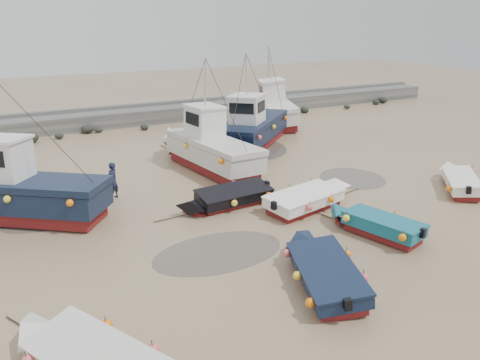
% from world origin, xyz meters
% --- Properties ---
extents(ground, '(120.00, 120.00, 0.00)m').
position_xyz_m(ground, '(0.00, 0.00, 0.00)').
color(ground, '#9B8560').
rests_on(ground, ground).
extents(seawall, '(60.00, 4.92, 1.50)m').
position_xyz_m(seawall, '(0.05, 21.99, 0.63)').
color(seawall, slate).
rests_on(seawall, ground).
extents(puddle_a, '(5.17, 5.17, 0.01)m').
position_xyz_m(puddle_a, '(-4.18, -1.33, 0.00)').
color(puddle_a, '#534C42').
rests_on(puddle_a, ground).
extents(puddle_b, '(3.43, 3.43, 0.01)m').
position_xyz_m(puddle_b, '(5.98, 3.05, 0.00)').
color(puddle_b, '#534C42').
rests_on(puddle_b, ground).
extents(puddle_c, '(3.62, 3.62, 0.01)m').
position_xyz_m(puddle_c, '(-9.80, 4.84, 0.00)').
color(puddle_c, '#534C42').
rests_on(puddle_c, ground).
extents(puddle_d, '(6.53, 6.53, 0.01)m').
position_xyz_m(puddle_d, '(3.09, 11.26, 0.00)').
color(puddle_d, '#534C42').
rests_on(puddle_d, ground).
extents(dinghy_0, '(3.88, 6.23, 1.43)m').
position_xyz_m(dinghy_0, '(-9.54, -5.77, 0.54)').
color(dinghy_0, maroon).
rests_on(dinghy_0, ground).
extents(dinghy_1, '(3.26, 6.11, 1.43)m').
position_xyz_m(dinghy_1, '(-1.88, -4.85, 0.54)').
color(dinghy_1, maroon).
rests_on(dinghy_1, ground).
extents(dinghy_2, '(2.50, 5.30, 1.43)m').
position_xyz_m(dinghy_2, '(2.16, -2.83, 0.56)').
color(dinghy_2, maroon).
rests_on(dinghy_2, ground).
extents(dinghy_3, '(4.31, 4.78, 1.43)m').
position_xyz_m(dinghy_3, '(9.80, -0.79, 0.55)').
color(dinghy_3, maroon).
rests_on(dinghy_3, ground).
extents(dinghy_4, '(5.92, 1.99, 1.43)m').
position_xyz_m(dinghy_4, '(-1.95, 2.60, 0.55)').
color(dinghy_4, maroon).
rests_on(dinghy_4, ground).
extents(dinghy_5, '(6.06, 2.69, 1.43)m').
position_xyz_m(dinghy_5, '(1.42, 0.72, 0.55)').
color(dinghy_5, maroon).
rests_on(dinghy_5, ground).
extents(cabin_boat_0, '(8.90, 6.88, 6.22)m').
position_xyz_m(cabin_boat_0, '(-10.79, 5.56, 1.34)').
color(cabin_boat_0, maroon).
rests_on(cabin_boat_0, ground).
extents(cabin_boat_1, '(3.61, 10.23, 6.22)m').
position_xyz_m(cabin_boat_1, '(-0.41, 8.43, 1.34)').
color(cabin_boat_1, maroon).
rests_on(cabin_boat_1, ground).
extents(cabin_boat_2, '(9.08, 8.42, 6.22)m').
position_xyz_m(cabin_boat_2, '(3.91, 11.15, 1.31)').
color(cabin_boat_2, maroon).
rests_on(cabin_boat_2, ground).
extents(cabin_boat_3, '(4.83, 9.07, 6.22)m').
position_xyz_m(cabin_boat_3, '(9.19, 16.57, 1.38)').
color(cabin_boat_3, maroon).
rests_on(cabin_boat_3, ground).
extents(person, '(0.80, 0.76, 1.84)m').
position_xyz_m(person, '(-6.42, 6.04, 0.00)').
color(person, '#171B34').
rests_on(person, ground).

